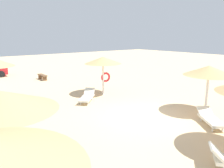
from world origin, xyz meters
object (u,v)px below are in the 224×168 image
object	(u,v)px
parasol_0	(209,71)
parasol_2	(1,101)
lounger_1	(87,97)
parasol_1	(103,61)
bench_0	(42,76)
lounger_0	(210,118)

from	to	relation	value
parasol_0	parasol_2	size ratio (longest dim) A/B	0.81
parasol_0	lounger_1	bearing A→B (deg)	122.98
parasol_1	lounger_1	size ratio (longest dim) A/B	1.47
lounger_1	bench_0	distance (m)	8.60
parasol_0	parasol_2	xyz separation A→B (m)	(-9.75, 0.89, -0.01)
parasol_0	parasol_2	world-z (taller)	parasol_2
parasol_2	lounger_0	size ratio (longest dim) A/B	1.67
lounger_0	parasol_1	bearing A→B (deg)	95.10
lounger_0	bench_0	xyz separation A→B (m)	(-1.87, 15.39, 0.04)
parasol_0	lounger_0	xyz separation A→B (m)	(-1.36, -0.99, -2.00)
parasol_1	lounger_0	world-z (taller)	parasol_1
lounger_0	bench_0	size ratio (longest dim) A/B	1.27
parasol_1	parasol_2	distance (m)	9.53
bench_0	parasol_1	bearing A→B (deg)	-81.37
parasol_0	lounger_1	xyz separation A→B (m)	(-3.78, 5.82, -1.99)
bench_0	parasol_2	bearing A→B (deg)	-115.75
parasol_2	lounger_0	bearing A→B (deg)	-12.60
parasol_0	lounger_1	world-z (taller)	parasol_0
parasol_1	parasol_2	xyz separation A→B (m)	(-7.73, -5.58, -0.10)
parasol_1	lounger_0	distance (m)	7.77
parasol_1	lounger_0	size ratio (longest dim) A/B	1.40
parasol_0	bench_0	bearing A→B (deg)	102.64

